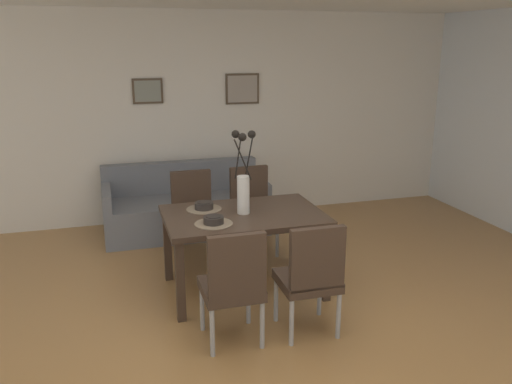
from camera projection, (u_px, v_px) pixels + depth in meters
name	position (u px, v px, depth m)	size (l,w,h in m)	color
ground_plane	(261.00, 346.00, 3.96)	(9.00, 9.00, 0.00)	#A87A47
back_wall_panel	(186.00, 118.00, 6.61)	(9.00, 0.10, 2.60)	silver
dining_table	(244.00, 223.00, 4.70)	(1.40, 0.94, 0.74)	#3D2D23
dining_chair_near_left	(234.00, 282.00, 3.85)	(0.44, 0.44, 0.92)	#3D2D23
dining_chair_near_right	(194.00, 211.00, 5.48)	(0.44, 0.44, 0.92)	#3D2D23
dining_chair_far_left	(311.00, 274.00, 3.98)	(0.45, 0.45, 0.92)	#3D2D23
dining_chair_far_right	(252.00, 206.00, 5.66)	(0.46, 0.46, 0.92)	#3D2D23
centerpiece_vase	(243.00, 182.00, 4.60)	(0.21, 0.23, 0.73)	white
placemat_near_left	(214.00, 224.00, 4.39)	(0.32, 0.32, 0.01)	#7F705B
bowl_near_left	(214.00, 219.00, 4.38)	(0.17, 0.17, 0.07)	#2D2826
placemat_near_right	(204.00, 209.00, 4.78)	(0.32, 0.32, 0.01)	#7F705B
bowl_near_right	(204.00, 205.00, 4.77)	(0.17, 0.17, 0.07)	#2D2826
sofa	(185.00, 209.00, 6.34)	(1.90, 0.84, 0.80)	slate
framed_picture_left	(148.00, 91.00, 6.32)	(0.36, 0.03, 0.30)	#473828
framed_picture_center	(242.00, 89.00, 6.64)	(0.43, 0.03, 0.38)	#473828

